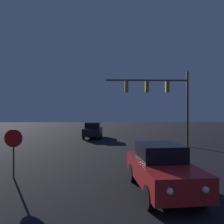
{
  "coord_description": "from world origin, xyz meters",
  "views": [
    {
      "loc": [
        -0.38,
        3.1,
        2.83
      ],
      "look_at": [
        0.0,
        15.56,
        2.79
      ],
      "focal_mm": 35.0,
      "sensor_mm": 36.0,
      "label": 1
    }
  ],
  "objects_px": {
    "car_far": "(93,130)",
    "stop_sign": "(13,144)",
    "car_near": "(161,168)",
    "traffic_signal_mast": "(163,94)"
  },
  "relations": [
    {
      "from": "car_near",
      "to": "car_far",
      "type": "height_order",
      "value": "same"
    },
    {
      "from": "stop_sign",
      "to": "car_near",
      "type": "bearing_deg",
      "value": -16.75
    },
    {
      "from": "traffic_signal_mast",
      "to": "stop_sign",
      "type": "xyz_separation_m",
      "value": [
        -8.51,
        -7.98,
        -2.76
      ]
    },
    {
      "from": "stop_sign",
      "to": "car_far",
      "type": "bearing_deg",
      "value": 79.23
    },
    {
      "from": "car_far",
      "to": "traffic_signal_mast",
      "type": "xyz_separation_m",
      "value": [
        5.91,
        -5.68,
        3.38
      ]
    },
    {
      "from": "car_far",
      "to": "stop_sign",
      "type": "height_order",
      "value": "stop_sign"
    },
    {
      "from": "car_near",
      "to": "stop_sign",
      "type": "distance_m",
      "value": 6.17
    },
    {
      "from": "car_near",
      "to": "traffic_signal_mast",
      "type": "height_order",
      "value": "traffic_signal_mast"
    },
    {
      "from": "car_far",
      "to": "car_near",
      "type": "bearing_deg",
      "value": -74.95
    },
    {
      "from": "car_near",
      "to": "stop_sign",
      "type": "xyz_separation_m",
      "value": [
        -5.88,
        1.77,
        0.62
      ]
    }
  ]
}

